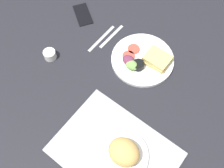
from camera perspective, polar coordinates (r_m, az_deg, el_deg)
ground_plane at (r=118.68cm, az=1.66°, el=-0.78°), size 190.00×150.00×3.00cm
serving_tray at (r=106.14cm, az=0.61°, el=-14.31°), size 45.33×33.46×1.60cm
bread_plate_near at (r=101.58cm, az=2.22°, el=-14.54°), size 21.41×21.41×9.52cm
plate_with_salad at (r=123.03cm, az=6.79°, el=5.09°), size 28.70×28.70×5.40cm
espresso_cup at (r=126.72cm, az=-13.10°, el=6.12°), size 5.60×5.60×4.00cm
fork at (r=131.94cm, az=-0.11°, el=10.12°), size 1.59×17.01×0.50cm
knife at (r=131.25cm, az=-2.25°, el=9.67°), size 1.47×19.01×0.50cm
cell_phone at (r=141.71cm, az=-6.24°, el=14.55°), size 15.99×13.93×0.80cm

